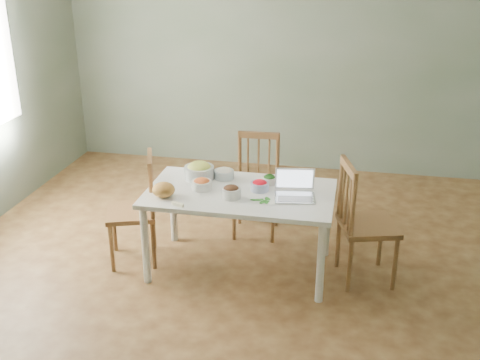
% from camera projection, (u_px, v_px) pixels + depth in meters
% --- Properties ---
extents(floor, '(5.00, 5.00, 0.00)m').
position_uv_depth(floor, '(233.00, 268.00, 4.93)').
color(floor, '#482913').
rests_on(floor, ground).
extents(wall_back, '(5.00, 0.00, 2.70)m').
position_uv_depth(wall_back, '(278.00, 55.00, 6.68)').
color(wall_back, gray).
rests_on(wall_back, ground).
extents(wall_front, '(5.00, 0.00, 2.70)m').
position_uv_depth(wall_front, '(89.00, 298.00, 2.15)').
color(wall_front, gray).
rests_on(wall_front, ground).
extents(dining_table, '(1.50, 0.85, 0.71)m').
position_uv_depth(dining_table, '(240.00, 231.00, 4.80)').
color(dining_table, white).
rests_on(dining_table, floor).
extents(chair_far, '(0.43, 0.42, 0.94)m').
position_uv_depth(chair_far, '(256.00, 187.00, 5.36)').
color(chair_far, brown).
rests_on(chair_far, floor).
extents(chair_left, '(0.52, 0.53, 0.95)m').
position_uv_depth(chair_left, '(131.00, 210.00, 4.89)').
color(chair_left, brown).
rests_on(chair_left, floor).
extents(chair_right, '(0.53, 0.55, 1.01)m').
position_uv_depth(chair_right, '(368.00, 223.00, 4.60)').
color(chair_right, brown).
rests_on(chair_right, floor).
extents(bread_boule, '(0.21, 0.21, 0.12)m').
position_uv_depth(bread_boule, '(164.00, 190.00, 4.56)').
color(bread_boule, '#B28636').
rests_on(bread_boule, dining_table).
extents(butter_stick, '(0.10, 0.07, 0.03)m').
position_uv_depth(butter_stick, '(178.00, 204.00, 4.41)').
color(butter_stick, '#FFF7CD').
rests_on(butter_stick, dining_table).
extents(bowl_squash, '(0.31, 0.31, 0.14)m').
position_uv_depth(bowl_squash, '(199.00, 170.00, 4.90)').
color(bowl_squash, tan).
rests_on(bowl_squash, dining_table).
extents(bowl_carrot, '(0.22, 0.22, 0.09)m').
position_uv_depth(bowl_carrot, '(202.00, 184.00, 4.70)').
color(bowl_carrot, orange).
rests_on(bowl_carrot, dining_table).
extents(bowl_onion, '(0.18, 0.18, 0.09)m').
position_uv_depth(bowl_onion, '(224.00, 173.00, 4.91)').
color(bowl_onion, white).
rests_on(bowl_onion, dining_table).
extents(bowl_mushroom, '(0.19, 0.19, 0.10)m').
position_uv_depth(bowl_mushroom, '(231.00, 192.00, 4.54)').
color(bowl_mushroom, black).
rests_on(bowl_mushroom, dining_table).
extents(bowl_redpep, '(0.15, 0.15, 0.09)m').
position_uv_depth(bowl_redpep, '(260.00, 185.00, 4.67)').
color(bowl_redpep, red).
rests_on(bowl_redpep, dining_table).
extents(bowl_broccoli, '(0.13, 0.13, 0.08)m').
position_uv_depth(bowl_broccoli, '(269.00, 179.00, 4.81)').
color(bowl_broccoli, '#0B370D').
rests_on(bowl_broccoli, dining_table).
extents(flatbread, '(0.26, 0.26, 0.02)m').
position_uv_depth(flatbread, '(290.00, 180.00, 4.88)').
color(flatbread, tan).
rests_on(flatbread, dining_table).
extents(basil_bunch, '(0.18, 0.18, 0.02)m').
position_uv_depth(basil_bunch, '(260.00, 199.00, 4.50)').
color(basil_bunch, '#1D7115').
rests_on(basil_bunch, dining_table).
extents(laptop, '(0.35, 0.32, 0.21)m').
position_uv_depth(laptop, '(295.00, 186.00, 4.50)').
color(laptop, silver).
rests_on(laptop, dining_table).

